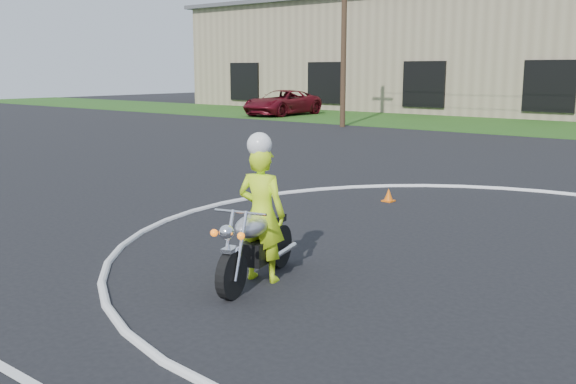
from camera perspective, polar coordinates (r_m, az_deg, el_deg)
The scene contains 5 objects.
ground at distance 8.36m, azimuth 9.20°, elevation -9.79°, with size 120.00×120.00×0.00m, color black.
primary_motorcycle at distance 8.90m, azimuth -2.86°, elevation -4.67°, with size 0.84×2.10×1.13m.
rider_primary_grp at distance 8.90m, azimuth -2.37°, elevation -1.61°, with size 0.79×0.62×2.09m.
pickup_grp at distance 42.26m, azimuth -0.52°, elevation 7.94°, with size 2.91×5.98×1.64m.
warehouse at distance 51.68m, azimuth 14.23°, elevation 11.84°, with size 41.00×17.00×8.30m.
Camera 1 is at (3.83, -6.84, 2.92)m, focal length 40.00 mm.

